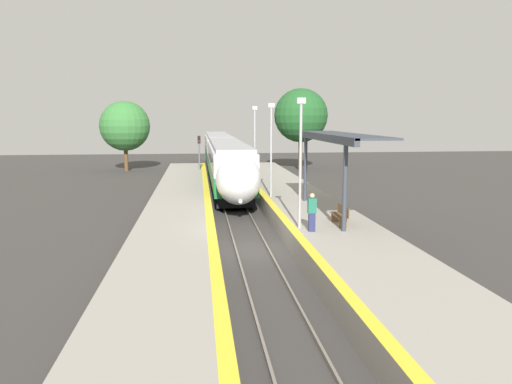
{
  "coord_description": "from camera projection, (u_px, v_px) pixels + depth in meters",
  "views": [
    {
      "loc": [
        -2.31,
        -21.63,
        5.93
      ],
      "look_at": [
        0.56,
        3.1,
        2.16
      ],
      "focal_mm": 35.0,
      "sensor_mm": 36.0,
      "label": 1
    }
  ],
  "objects": [
    {
      "name": "platform_bench",
      "position": [
        341.0,
        214.0,
        22.88
      ],
      "size": [
        0.44,
        1.75,
        0.89
      ],
      "color": "brown",
      "rests_on": "platform_right"
    },
    {
      "name": "background_tree_right",
      "position": [
        301.0,
        116.0,
        55.47
      ],
      "size": [
        5.97,
        5.97,
        9.06
      ],
      "color": "brown",
      "rests_on": "ground_plane"
    },
    {
      "name": "ground_plane",
      "position": [
        252.0,
        250.0,
        22.39
      ],
      "size": [
        120.0,
        120.0,
        0.0
      ],
      "primitive_type": "plane",
      "color": "#383533"
    },
    {
      "name": "station_canopy",
      "position": [
        334.0,
        139.0,
        25.06
      ],
      "size": [
        2.02,
        10.95,
        4.08
      ],
      "color": "#333842",
      "rests_on": "platform_right"
    },
    {
      "name": "platform_left",
      "position": [
        174.0,
        241.0,
        21.93
      ],
      "size": [
        3.66,
        64.0,
        1.02
      ],
      "color": "gray",
      "rests_on": "ground_plane"
    },
    {
      "name": "background_tree_left",
      "position": [
        125.0,
        126.0,
        54.3
      ],
      "size": [
        5.42,
        5.42,
        7.65
      ],
      "color": "brown",
      "rests_on": "ground_plane"
    },
    {
      "name": "lamppost_far",
      "position": [
        255.0,
        138.0,
        39.03
      ],
      "size": [
        0.36,
        0.2,
        5.72
      ],
      "color": "#9E9EA3",
      "rests_on": "platform_right"
    },
    {
      "name": "railway_signal",
      "position": [
        199.0,
        153.0,
        46.68
      ],
      "size": [
        0.28,
        0.28,
        4.17
      ],
      "color": "#59595E",
      "rests_on": "ground_plane"
    },
    {
      "name": "train",
      "position": [
        223.0,
        156.0,
        47.61
      ],
      "size": [
        2.8,
        41.17,
        3.94
      ],
      "color": "black",
      "rests_on": "ground_plane"
    },
    {
      "name": "rail_left",
      "position": [
        236.0,
        249.0,
        22.3
      ],
      "size": [
        0.08,
        90.0,
        0.15
      ],
      "primitive_type": "cube",
      "color": "slate",
      "rests_on": "ground_plane"
    },
    {
      "name": "lamppost_near",
      "position": [
        300.0,
        155.0,
        21.69
      ],
      "size": [
        0.36,
        0.2,
        5.72
      ],
      "color": "#9E9EA3",
      "rests_on": "platform_right"
    },
    {
      "name": "person_waiting",
      "position": [
        312.0,
        212.0,
        21.47
      ],
      "size": [
        0.36,
        0.22,
        1.67
      ],
      "color": "navy",
      "rests_on": "platform_right"
    },
    {
      "name": "platform_right",
      "position": [
        333.0,
        237.0,
        22.74
      ],
      "size": [
        4.3,
        64.0,
        1.02
      ],
      "color": "gray",
      "rests_on": "ground_plane"
    },
    {
      "name": "rail_right",
      "position": [
        267.0,
        248.0,
        22.46
      ],
      "size": [
        0.08,
        90.0,
        0.15
      ],
      "primitive_type": "cube",
      "color": "slate",
      "rests_on": "ground_plane"
    },
    {
      "name": "lamppost_mid",
      "position": [
        271.0,
        144.0,
        30.36
      ],
      "size": [
        0.36,
        0.2,
        5.72
      ],
      "color": "#9E9EA3",
      "rests_on": "platform_right"
    }
  ]
}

